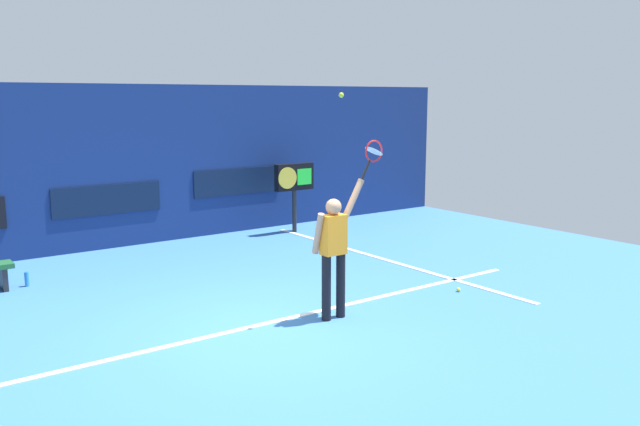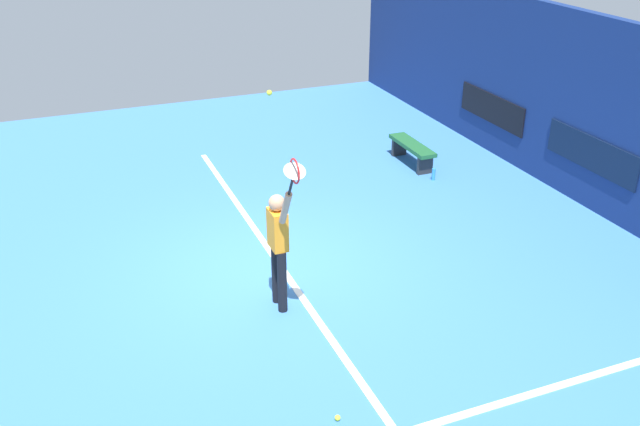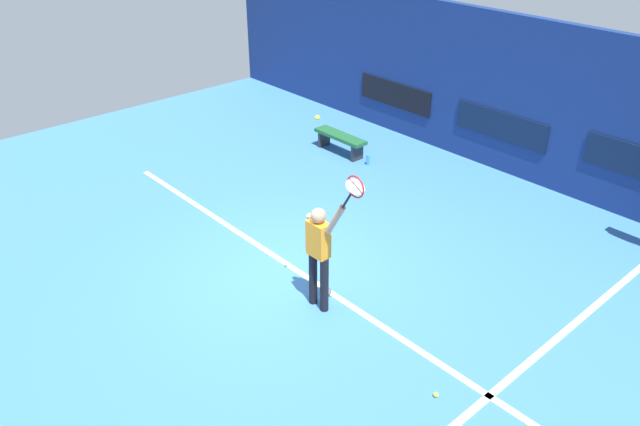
# 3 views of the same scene
# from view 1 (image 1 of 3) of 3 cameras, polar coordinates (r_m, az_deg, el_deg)

# --- Properties ---
(ground_plane) EXTENTS (18.00, 18.00, 0.00)m
(ground_plane) POSITION_cam_1_polar(r_m,az_deg,el_deg) (8.99, -4.90, -9.94)
(ground_plane) COLOR #3870B2
(back_wall) EXTENTS (18.00, 0.20, 3.31)m
(back_wall) POSITION_cam_1_polar(r_m,az_deg,el_deg) (14.08, -18.03, 3.75)
(back_wall) COLOR navy
(back_wall) RESTS_ON ground_plane
(sponsor_banner_center) EXTENTS (2.20, 0.03, 0.60)m
(sponsor_banner_center) POSITION_cam_1_polar(r_m,az_deg,el_deg) (14.05, -17.73, 1.09)
(sponsor_banner_center) COLOR #0C1933
(sponsor_banner_starboard) EXTENTS (2.20, 0.03, 0.60)m
(sponsor_banner_starboard) POSITION_cam_1_polar(r_m,az_deg,el_deg) (15.23, -7.02, 2.69)
(sponsor_banner_starboard) COLOR #0C1933
(court_baseline) EXTENTS (10.00, 0.10, 0.01)m
(court_baseline) POSITION_cam_1_polar(r_m,az_deg,el_deg) (9.13, -5.47, -9.60)
(court_baseline) COLOR white
(court_baseline) RESTS_ON ground_plane
(court_sideline) EXTENTS (0.10, 7.00, 0.01)m
(court_sideline) POSITION_cam_1_polar(r_m,az_deg,el_deg) (12.76, 5.35, -3.93)
(court_sideline) COLOR white
(court_sideline) RESTS_ON ground_plane
(tennis_player) EXTENTS (0.77, 0.31, 1.94)m
(tennis_player) POSITION_cam_1_polar(r_m,az_deg,el_deg) (9.13, 1.18, -2.99)
(tennis_player) COLOR black
(tennis_player) RESTS_ON ground_plane
(tennis_racket) EXTENTS (0.45, 0.27, 0.61)m
(tennis_racket) POSITION_cam_1_polar(r_m,az_deg,el_deg) (9.36, 4.55, 5.11)
(tennis_racket) COLOR black
(tennis_ball) EXTENTS (0.07, 0.07, 0.07)m
(tennis_ball) POSITION_cam_1_polar(r_m,az_deg,el_deg) (8.88, 1.83, 10.07)
(tennis_ball) COLOR #CCE033
(scoreboard_clock) EXTENTS (0.96, 0.20, 1.57)m
(scoreboard_clock) POSITION_cam_1_polar(r_m,az_deg,el_deg) (15.03, -2.23, 2.87)
(scoreboard_clock) COLOR black
(scoreboard_clock) RESTS_ON ground_plane
(water_bottle) EXTENTS (0.07, 0.07, 0.24)m
(water_bottle) POSITION_cam_1_polar(r_m,az_deg,el_deg) (11.90, -23.81, -5.20)
(water_bottle) COLOR #338CD8
(water_bottle) RESTS_ON ground_plane
(spare_ball) EXTENTS (0.07, 0.07, 0.07)m
(spare_ball) POSITION_cam_1_polar(r_m,az_deg,el_deg) (10.85, 11.77, -6.44)
(spare_ball) COLOR #CCE033
(spare_ball) RESTS_ON ground_plane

